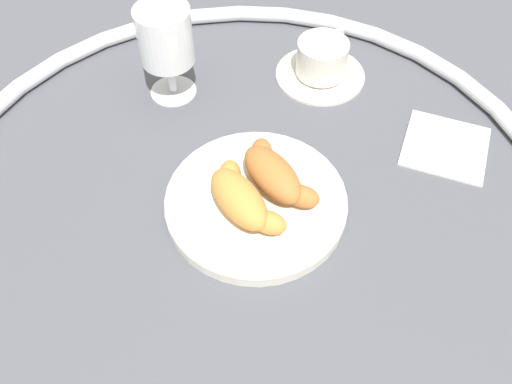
% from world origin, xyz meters
% --- Properties ---
extents(ground_plane, '(2.20, 2.20, 0.00)m').
position_xyz_m(ground_plane, '(0.00, 0.00, 0.00)').
color(ground_plane, '#4C4F56').
extents(table_chrome_rim, '(0.81, 0.81, 0.02)m').
position_xyz_m(table_chrome_rim, '(0.00, 0.00, 0.01)').
color(table_chrome_rim, silver).
rests_on(table_chrome_rim, ground_plane).
extents(pastry_plate, '(0.23, 0.23, 0.02)m').
position_xyz_m(pastry_plate, '(0.01, 0.01, 0.01)').
color(pastry_plate, silver).
rests_on(pastry_plate, ground_plane).
extents(croissant_large, '(0.13, 0.08, 0.04)m').
position_xyz_m(croissant_large, '(0.01, -0.01, 0.04)').
color(croissant_large, '#CC893D').
rests_on(croissant_large, pastry_plate).
extents(croissant_small, '(0.13, 0.08, 0.04)m').
position_xyz_m(croissant_small, '(0.01, 0.04, 0.04)').
color(croissant_small, '#AD6B33').
rests_on(croissant_small, pastry_plate).
extents(coffee_cup_near, '(0.14, 0.14, 0.06)m').
position_xyz_m(coffee_cup_near, '(-0.09, 0.26, 0.03)').
color(coffee_cup_near, silver).
rests_on(coffee_cup_near, ground_plane).
extents(juice_glass_left, '(0.08, 0.08, 0.14)m').
position_xyz_m(juice_glass_left, '(-0.22, 0.08, 0.09)').
color(juice_glass_left, white).
rests_on(juice_glass_left, ground_plane).
extents(folded_napkin, '(0.14, 0.14, 0.01)m').
position_xyz_m(folded_napkin, '(0.13, 0.26, 0.00)').
color(folded_napkin, silver).
rests_on(folded_napkin, ground_plane).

